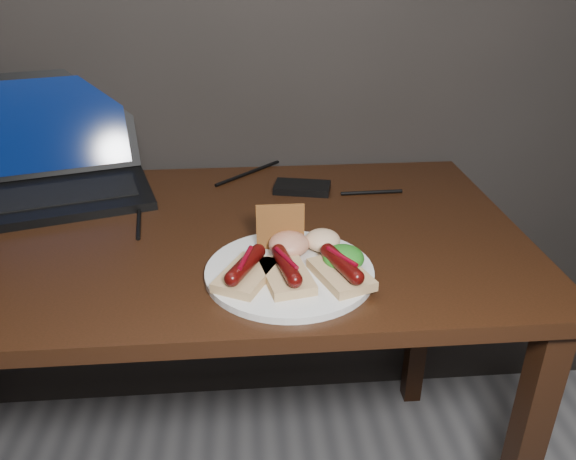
{
  "coord_description": "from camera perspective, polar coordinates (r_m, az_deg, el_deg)",
  "views": [
    {
      "loc": [
        0.16,
        0.39,
        1.25
      ],
      "look_at": [
        0.23,
        1.23,
        0.82
      ],
      "focal_mm": 35.0,
      "sensor_mm": 36.0,
      "label": 1
    }
  ],
  "objects": [
    {
      "name": "bread_sausage_right",
      "position": [
        0.92,
        5.43,
        -4.02
      ],
      "size": [
        0.1,
        0.13,
        0.04
      ],
      "color": "#E2B384",
      "rests_on": "plate"
    },
    {
      "name": "desk",
      "position": [
        1.16,
        -12.15,
        -4.1
      ],
      "size": [
        1.4,
        0.7,
        0.75
      ],
      "color": "black",
      "rests_on": "ground"
    },
    {
      "name": "salad_greens",
      "position": [
        0.94,
        5.65,
        -2.83
      ],
      "size": [
        0.07,
        0.07,
        0.04
      ],
      "primitive_type": "ellipsoid",
      "color": "#165310",
      "rests_on": "plate"
    },
    {
      "name": "crispbread",
      "position": [
        0.99,
        -0.79,
        0.33
      ],
      "size": [
        0.08,
        0.01,
        0.08
      ],
      "primitive_type": "cube",
      "color": "#9D602B",
      "rests_on": "plate"
    },
    {
      "name": "plate",
      "position": [
        0.95,
        0.15,
        -4.26
      ],
      "size": [
        0.35,
        0.35,
        0.01
      ],
      "primitive_type": "cylinder",
      "rotation": [
        0.0,
        0.0,
        -0.26
      ],
      "color": "silver",
      "rests_on": "desk"
    },
    {
      "name": "bread_sausage_left",
      "position": [
        0.91,
        -4.3,
        -4.13
      ],
      "size": [
        0.11,
        0.13,
        0.04
      ],
      "color": "#E2B384",
      "rests_on": "plate"
    },
    {
      "name": "salsa_mound",
      "position": [
        0.98,
        0.11,
        -1.44
      ],
      "size": [
        0.07,
        0.07,
        0.04
      ],
      "primitive_type": "ellipsoid",
      "color": "#9F150F",
      "rests_on": "plate"
    },
    {
      "name": "desk_cables",
      "position": [
        1.27,
        -11.86,
        3.46
      ],
      "size": [
        1.0,
        0.41,
        0.01
      ],
      "color": "black",
      "rests_on": "desk"
    },
    {
      "name": "laptop",
      "position": [
        1.36,
        -22.93,
        5.68
      ],
      "size": [
        0.48,
        0.43,
        0.25
      ],
      "color": "black",
      "rests_on": "desk"
    },
    {
      "name": "coleslaw_mound",
      "position": [
        1.0,
        3.52,
        -1.03
      ],
      "size": [
        0.06,
        0.06,
        0.04
      ],
      "primitive_type": "ellipsoid",
      "color": "beige",
      "rests_on": "plate"
    },
    {
      "name": "bread_sausage_center",
      "position": [
        0.91,
        -0.16,
        -4.2
      ],
      "size": [
        0.09,
        0.13,
        0.04
      ],
      "color": "#E2B384",
      "rests_on": "plate"
    },
    {
      "name": "hard_drive",
      "position": [
        1.28,
        1.46,
        4.34
      ],
      "size": [
        0.14,
        0.1,
        0.02
      ],
      "primitive_type": "cube",
      "rotation": [
        0.0,
        0.0,
        -0.22
      ],
      "color": "black",
      "rests_on": "desk"
    }
  ]
}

